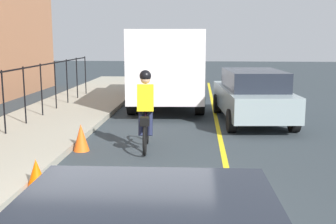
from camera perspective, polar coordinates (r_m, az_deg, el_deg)
ground_plane at (r=6.41m, az=-5.56°, el=-13.29°), size 80.00×80.00×0.00m
lane_line_centre at (r=6.35m, az=9.25°, el=-13.57°), size 36.00×0.12×0.01m
cyclist_lead at (r=9.45m, az=-3.06°, el=0.16°), size 1.71×0.38×1.83m
patrol_sedan at (r=12.95m, az=11.37°, el=2.28°), size 4.53×2.22×1.58m
box_truck_background at (r=15.67m, az=-0.15°, el=6.47°), size 6.83×2.83×2.78m
traffic_cone_near at (r=9.70m, az=-11.71°, el=-3.40°), size 0.36×0.36×0.62m
traffic_cone_far at (r=7.44m, az=-17.42°, el=-8.13°), size 0.36×0.36×0.54m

